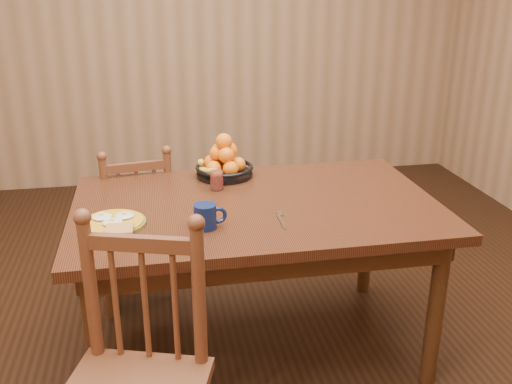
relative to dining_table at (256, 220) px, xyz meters
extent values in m
cube|color=black|center=(0.00, 0.00, -0.67)|extent=(4.50, 5.00, 0.01)
cube|color=brown|center=(0.00, 2.50, 0.68)|extent=(4.50, 0.01, 2.70)
cube|color=black|center=(0.00, 0.00, 0.06)|extent=(1.60, 1.00, 0.04)
cube|color=#321C0D|center=(0.00, 0.42, -0.01)|extent=(1.40, 0.04, 0.10)
cube|color=#321C0D|center=(0.00, -0.42, -0.01)|extent=(1.40, 0.04, 0.10)
cube|color=#321C0D|center=(0.72, 0.00, -0.01)|extent=(0.04, 0.84, 0.10)
cube|color=#321C0D|center=(-0.72, 0.00, -0.01)|extent=(0.04, 0.84, 0.10)
cylinder|color=#321C0D|center=(-0.70, -0.40, -0.31)|extent=(0.07, 0.07, 0.70)
cylinder|color=#321C0D|center=(0.70, -0.40, -0.31)|extent=(0.07, 0.07, 0.70)
cylinder|color=#321C0D|center=(-0.70, 0.40, -0.31)|extent=(0.07, 0.07, 0.70)
cylinder|color=#321C0D|center=(0.70, 0.40, -0.31)|extent=(0.07, 0.07, 0.70)
cube|color=#532A18|center=(-0.55, 0.65, -0.27)|extent=(0.44, 0.43, 0.04)
cylinder|color=#532A18|center=(-0.41, 0.82, -0.47)|extent=(0.03, 0.03, 0.38)
cylinder|color=#532A18|center=(-0.73, 0.78, -0.47)|extent=(0.03, 0.03, 0.38)
cylinder|color=#532A18|center=(-0.37, 0.53, -0.47)|extent=(0.03, 0.03, 0.38)
cylinder|color=#532A18|center=(-0.69, 0.48, -0.47)|extent=(0.03, 0.03, 0.38)
cylinder|color=#532A18|center=(-0.37, 0.51, -0.03)|extent=(0.04, 0.04, 0.46)
cylinder|color=#532A18|center=(-0.68, 0.46, -0.03)|extent=(0.04, 0.04, 0.46)
cylinder|color=#532A18|center=(-0.52, 0.48, -0.08)|extent=(0.02, 0.02, 0.36)
cube|color=#532A18|center=(-0.52, 0.48, 0.13)|extent=(0.32, 0.07, 0.04)
cylinder|color=#532A18|center=(-0.67, -0.59, 0.05)|extent=(0.04, 0.04, 0.53)
cylinder|color=#532A18|center=(-0.32, -0.70, 0.05)|extent=(0.04, 0.04, 0.53)
cylinder|color=#532A18|center=(-0.49, -0.64, 0.00)|extent=(0.02, 0.02, 0.40)
cube|color=#532A18|center=(-0.49, -0.64, 0.24)|extent=(0.36, 0.14, 0.05)
cylinder|color=#59601E|center=(-0.61, -0.13, 0.09)|extent=(0.26, 0.26, 0.01)
cylinder|color=#C78D19|center=(-0.61, -0.13, 0.10)|extent=(0.24, 0.24, 0.01)
ellipsoid|color=silver|center=(-0.66, -0.09, 0.11)|extent=(0.08, 0.08, 0.01)
cube|color=#F2E08C|center=(-0.66, -0.09, 0.12)|extent=(0.02, 0.02, 0.01)
ellipsoid|color=silver|center=(-0.57, -0.10, 0.11)|extent=(0.08, 0.08, 0.01)
cube|color=#F2E08C|center=(-0.57, -0.10, 0.12)|extent=(0.02, 0.02, 0.01)
ellipsoid|color=silver|center=(-0.61, -0.16, 0.11)|extent=(0.08, 0.08, 0.01)
cube|color=#F2E08C|center=(-0.61, -0.16, 0.12)|extent=(0.02, 0.02, 0.01)
cube|color=brown|center=(-0.58, -0.23, 0.11)|extent=(0.11, 0.11, 0.01)
cube|color=silver|center=(0.06, -0.23, 0.09)|extent=(0.02, 0.15, 0.00)
cube|color=silver|center=(0.08, -0.15, 0.09)|extent=(0.03, 0.05, 0.00)
cube|color=silver|center=(-0.24, -0.19, 0.09)|extent=(0.01, 0.12, 0.00)
ellipsoid|color=silver|center=(-0.26, -0.12, 0.09)|extent=(0.03, 0.04, 0.01)
cylinder|color=#0B163D|center=(-0.25, -0.23, 0.13)|extent=(0.09, 0.09, 0.10)
torus|color=#0B163D|center=(-0.20, -0.23, 0.13)|extent=(0.07, 0.03, 0.07)
cylinder|color=black|center=(-0.25, -0.23, 0.18)|extent=(0.08, 0.08, 0.00)
cylinder|color=silver|center=(-0.15, 0.20, 0.13)|extent=(0.06, 0.06, 0.09)
cylinder|color=maroon|center=(-0.15, 0.20, 0.12)|extent=(0.05, 0.05, 0.07)
cylinder|color=black|center=(-0.09, 0.38, 0.09)|extent=(0.28, 0.28, 0.02)
torus|color=black|center=(-0.09, 0.38, 0.13)|extent=(0.29, 0.29, 0.02)
cylinder|color=black|center=(-0.09, 0.38, 0.09)|extent=(0.10, 0.10, 0.01)
sphere|color=orange|center=(-0.02, 0.38, 0.14)|extent=(0.07, 0.07, 0.07)
sphere|color=orange|center=(-0.07, 0.45, 0.14)|extent=(0.08, 0.08, 0.08)
sphere|color=orange|center=(-0.15, 0.42, 0.15)|extent=(0.08, 0.08, 0.08)
sphere|color=orange|center=(-0.15, 0.34, 0.14)|extent=(0.07, 0.07, 0.07)
sphere|color=orange|center=(-0.07, 0.31, 0.14)|extent=(0.08, 0.08, 0.08)
sphere|color=orange|center=(-0.06, 0.41, 0.21)|extent=(0.08, 0.08, 0.08)
sphere|color=orange|center=(-0.12, 0.39, 0.20)|extent=(0.07, 0.07, 0.07)
sphere|color=orange|center=(-0.08, 0.34, 0.21)|extent=(0.08, 0.08, 0.08)
sphere|color=orange|center=(-0.09, 0.38, 0.26)|extent=(0.08, 0.08, 0.08)
sphere|color=orange|center=(-0.11, 0.43, 0.20)|extent=(0.07, 0.07, 0.07)
cylinder|color=yellow|center=(-0.18, 0.34, 0.13)|extent=(0.10, 0.17, 0.07)
camera|label=1|loc=(-0.43, -2.30, 1.03)|focal=40.00mm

